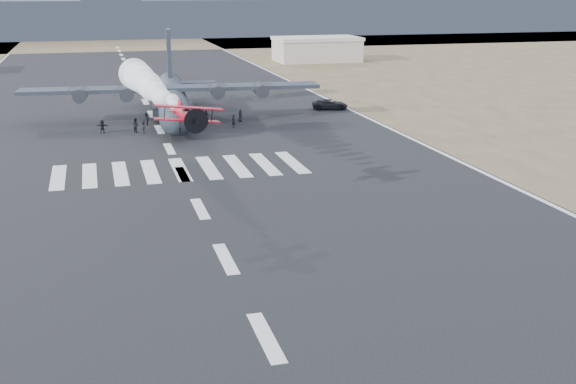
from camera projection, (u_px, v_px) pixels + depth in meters
name	position (u px, v px, depth m)	size (l,w,h in m)	color
scrub_far	(114.00, 41.00, 241.09)	(500.00, 80.00, 0.00)	brown
runway_markings	(169.00, 149.00, 83.44)	(60.00, 260.00, 0.01)	silver
ridge_seg_d	(110.00, 17.00, 267.11)	(150.00, 50.00, 13.00)	slate
ridge_seg_e	(280.00, 13.00, 283.16)	(150.00, 50.00, 15.00)	slate
ridge_seg_f	(431.00, 9.00, 299.21)	(150.00, 50.00, 17.00)	slate
ridge_seg_g	(566.00, 12.00, 316.10)	(150.00, 50.00, 13.00)	slate
hangar_right	(317.00, 49.00, 177.62)	(20.50, 12.50, 5.90)	#A5A092
aerobatic_biplane	(187.00, 115.00, 59.29)	(5.73, 5.15, 2.49)	#BB0C0E
smoke_trail	(144.00, 81.00, 78.91)	(4.22, 26.32, 3.59)	white
transport_aircraft	(172.00, 97.00, 101.44)	(40.91, 33.63, 11.80)	#202830
support_vehicle	(330.00, 104.00, 109.73)	(2.50, 5.41, 1.50)	black
crew_a	(233.00, 121.00, 95.75)	(0.64, 0.53, 1.75)	black
crew_b	(146.00, 119.00, 97.39)	(0.80, 0.49, 1.64)	black
crew_c	(143.00, 127.00, 91.75)	(1.07, 0.50, 1.66)	black
crew_d	(206.00, 116.00, 98.96)	(1.03, 0.53, 1.75)	black
crew_e	(240.00, 115.00, 99.86)	(0.85, 0.52, 1.73)	black
crew_f	(102.00, 127.00, 92.01)	(1.60, 0.52, 1.72)	black
crew_g	(170.00, 126.00, 92.56)	(0.61, 0.50, 1.67)	black
crew_h	(136.00, 125.00, 92.59)	(0.89, 0.55, 1.84)	black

